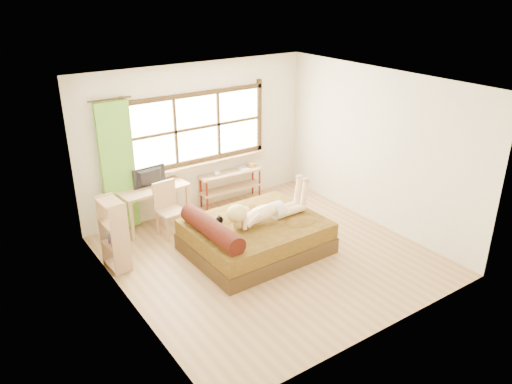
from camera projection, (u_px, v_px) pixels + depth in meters
floor at (269, 256)px, 7.84m from camera, size 4.50×4.50×0.00m
ceiling at (271, 83)px, 6.78m from camera, size 4.50×4.50×0.00m
wall_back at (197, 138)px, 9.01m from camera, size 4.50×0.00×4.50m
wall_front at (388, 236)px, 5.61m from camera, size 4.50×0.00×4.50m
wall_left at (123, 214)px, 6.14m from camera, size 0.00×4.50×4.50m
wall_right at (377, 148)px, 8.48m from camera, size 0.00×4.50×4.50m
window at (198, 130)px, 8.93m from camera, size 2.80×0.16×1.46m
curtain at (118, 168)px, 8.20m from camera, size 0.55×0.10×2.20m
bed at (253, 236)px, 7.86m from camera, size 2.08×1.68×0.78m
woman at (266, 203)px, 7.71m from camera, size 1.44×0.44×0.62m
kitten at (212, 224)px, 7.45m from camera, size 0.31×0.13×0.25m
desk at (153, 193)px, 8.52m from camera, size 1.22×0.64×0.74m
monitor at (151, 177)px, 8.46m from camera, size 0.60×0.13×0.34m
chair at (168, 206)px, 8.34m from camera, size 0.45×0.45×0.92m
pipe_shelf at (231, 180)px, 9.53m from camera, size 1.27×0.36×0.71m
cup at (217, 173)px, 9.29m from camera, size 0.12×0.12×0.09m
book at (239, 169)px, 9.56m from camera, size 0.19×0.25×0.02m
bookshelf at (114, 234)px, 7.32m from camera, size 0.30×0.50×1.11m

